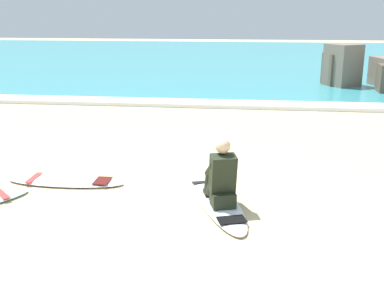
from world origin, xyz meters
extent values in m
plane|color=#CCB584|center=(0.00, 0.00, 0.00)|extent=(80.00, 80.00, 0.00)
cube|color=teal|center=(0.00, 21.04, 0.05)|extent=(80.00, 28.00, 0.10)
cube|color=white|center=(0.00, 7.34, 0.06)|extent=(80.00, 0.90, 0.11)
ellipsoid|color=silver|center=(1.02, 0.23, 0.04)|extent=(1.23, 2.40, 0.07)
cube|color=black|center=(0.82, 0.86, 0.07)|extent=(0.49, 0.25, 0.01)
cube|color=black|center=(1.26, -0.48, 0.07)|extent=(0.42, 0.34, 0.01)
cube|color=black|center=(1.12, -0.06, 0.18)|extent=(0.38, 0.34, 0.20)
cylinder|color=black|center=(0.97, 0.08, 0.33)|extent=(0.26, 0.43, 0.43)
cylinder|color=black|center=(0.90, 0.27, 0.30)|extent=(0.19, 0.28, 0.42)
cube|color=black|center=(0.87, 0.34, 0.10)|extent=(0.16, 0.24, 0.05)
cylinder|color=black|center=(1.16, 0.14, 0.33)|extent=(0.26, 0.43, 0.43)
cylinder|color=black|center=(1.12, 0.34, 0.30)|extent=(0.19, 0.28, 0.42)
cube|color=black|center=(1.10, 0.41, 0.10)|extent=(0.16, 0.24, 0.05)
cube|color=black|center=(1.11, -0.03, 0.53)|extent=(0.41, 0.38, 0.57)
sphere|color=beige|center=(1.10, 0.00, 0.92)|extent=(0.21, 0.21, 0.21)
cylinder|color=black|center=(0.93, 0.08, 0.55)|extent=(0.20, 0.40, 0.31)
cylinder|color=black|center=(1.20, 0.16, 0.55)|extent=(0.20, 0.40, 0.31)
ellipsoid|color=silver|center=(-1.43, 0.71, 0.04)|extent=(1.90, 0.52, 0.07)
cube|color=red|center=(-1.97, 0.71, 0.07)|extent=(0.10, 0.48, 0.01)
cube|color=#4A1311|center=(-0.83, 0.71, 0.07)|extent=(0.24, 0.36, 0.01)
cube|color=red|center=(-2.13, 0.00, 0.07)|extent=(0.42, 0.40, 0.01)
cube|color=brown|center=(4.53, 11.27, 0.60)|extent=(1.02, 1.12, 1.20)
cube|color=#756656|center=(4.66, 11.04, 0.77)|extent=(1.34, 1.37, 1.55)
camera|label=1|loc=(1.43, -6.03, 2.66)|focal=43.83mm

